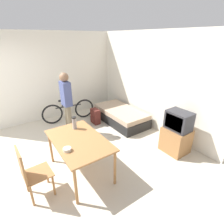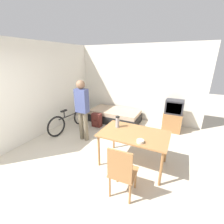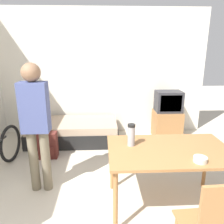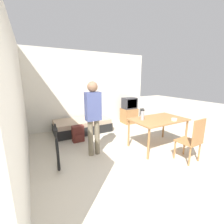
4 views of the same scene
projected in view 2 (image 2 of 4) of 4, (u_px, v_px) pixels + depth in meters
ground_plane at (62, 186)px, 2.78m from camera, size 20.00×20.00×0.00m
wall_back at (131, 83)px, 5.54m from camera, size 4.99×0.06×2.70m
wall_left at (51, 88)px, 4.74m from camera, size 0.06×4.78×2.70m
daybed at (115, 115)px, 5.60m from camera, size 1.82×0.94×0.43m
tv at (173, 117)px, 4.78m from camera, size 0.56×0.51×1.02m
dining_table at (134, 136)px, 3.15m from camera, size 1.41×0.87×0.76m
wooden_chair at (121, 171)px, 2.39m from camera, size 0.45×0.45×0.98m
bicycle at (70, 120)px, 4.86m from camera, size 0.25×1.66×0.73m
person_standing at (82, 107)px, 4.04m from camera, size 0.34×0.23×1.71m
thermos_flask at (117, 121)px, 3.34m from camera, size 0.09×0.09×0.27m
mate_bowl at (140, 141)px, 2.77m from camera, size 0.14×0.14×0.05m
backpack at (97, 120)px, 5.12m from camera, size 0.32×0.22×0.47m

